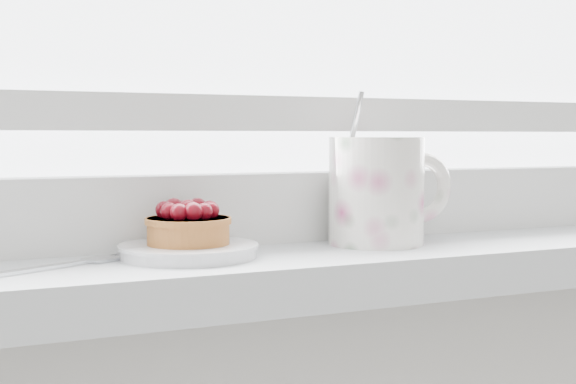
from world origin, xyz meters
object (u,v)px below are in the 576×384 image
floral_mug (379,188)px  fork (54,266)px  raspberry_tart (188,224)px  saucer (188,251)px

floral_mug → fork: (-0.32, -0.02, -0.05)m
raspberry_tart → fork: bearing=-175.4°
raspberry_tart → floral_mug: size_ratio=0.50×
raspberry_tart → fork: size_ratio=0.45×
saucer → raspberry_tart: (0.00, 0.00, 0.02)m
saucer → floral_mug: bearing=1.7°
raspberry_tart → fork: raspberry_tart is taller
raspberry_tart → floral_mug: (0.20, 0.01, 0.03)m
floral_mug → fork: 0.32m
raspberry_tart → floral_mug: bearing=1.7°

